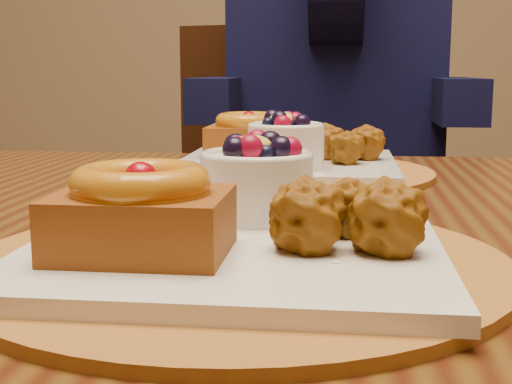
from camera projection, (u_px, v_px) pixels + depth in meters
dining_table at (269, 282)px, 0.73m from camera, size 1.60×0.90×0.76m
place_setting_near at (234, 231)px, 0.50m from camera, size 0.38×0.38×0.09m
place_setting_far at (284, 156)px, 0.92m from camera, size 0.38×0.38×0.09m
chair_far at (248, 219)px, 1.64m from camera, size 0.60×0.60×1.00m
diner at (337, 33)px, 1.53m from camera, size 0.55×0.53×0.91m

